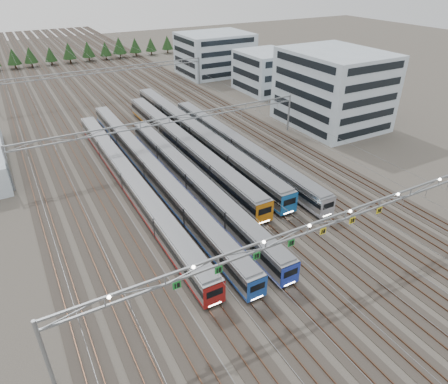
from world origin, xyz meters
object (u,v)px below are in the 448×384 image
train_e (197,134)px  depot_bldg_south (333,89)px  gantry_mid (170,125)px  train_f (238,146)px  gantry_near (308,231)px  depot_bldg_mid (266,71)px  train_b (151,169)px  depot_bldg_north (215,54)px  train_d (184,145)px  gantry_far (106,74)px  train_a (130,180)px  train_c (193,181)px

train_e → depot_bldg_south: size_ratio=2.84×
train_e → gantry_mid: gantry_mid is taller
train_f → gantry_near: 36.15m
gantry_near → depot_bldg_mid: depot_bldg_mid is taller
train_b → depot_bldg_north: size_ratio=3.04×
train_d → train_f: bearing=-29.7°
train_f → gantry_mid: bearing=151.3°
gantry_near → gantry_far: (0.05, 85.12, -0.70)m
gantry_near → depot_bldg_mid: bearing=58.9°
train_a → train_c: bearing=-29.9°
train_a → train_b: train_a is taller
train_d → depot_bldg_north: 66.09m
train_c → depot_bldg_mid: size_ratio=3.23×
depot_bldg_south → depot_bldg_north: 55.42m
train_b → train_f: 18.03m
train_b → gantry_far: bearing=82.6°
train_a → train_d: size_ratio=1.07×
train_b → train_d: train_d is taller
depot_bldg_south → gantry_mid: bearing=178.2°
train_e → gantry_near: 43.59m
depot_bldg_mid → train_e: bearing=-143.0°
train_f → gantry_far: bearing=102.4°
gantry_far → depot_bldg_north: (38.36, 9.17, 0.09)m
train_b → train_c: bearing=-59.1°
train_f → depot_bldg_north: depot_bldg_north is taller
train_d → depot_bldg_north: depot_bldg_north is taller
train_a → train_c: train_a is taller
gantry_mid → depot_bldg_north: 66.37m
depot_bldg_mid → depot_bldg_north: (-3.34, 25.22, 0.96)m
train_f → gantry_mid: size_ratio=0.91×
train_b → depot_bldg_south: (45.70, 6.04, 6.25)m
train_c → depot_bldg_south: size_ratio=2.35×
depot_bldg_north → depot_bldg_mid: bearing=-82.5°
train_d → gantry_far: bearing=92.8°
train_a → gantry_near: (11.20, -30.52, 5.10)m
train_d → depot_bldg_south: 37.19m
gantry_near → depot_bldg_mid: (41.74, 69.07, -1.57)m
train_b → train_e: bearing=36.4°
train_f → depot_bldg_south: size_ratio=2.33×
train_e → depot_bldg_north: size_ratio=2.84×
train_b → train_e: 16.76m
train_d → train_e: size_ratio=0.89×
train_c → train_e: bearing=62.7°
train_f → depot_bldg_mid: bearing=49.1°
gantry_mid → train_c: bearing=-98.7°
train_d → depot_bldg_north: bearing=56.8°
depot_bldg_south → depot_bldg_north: depot_bldg_south is taller
train_e → depot_bldg_mid: 43.85m
train_b → depot_bldg_south: 46.52m
train_a → gantry_far: bearing=78.4°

